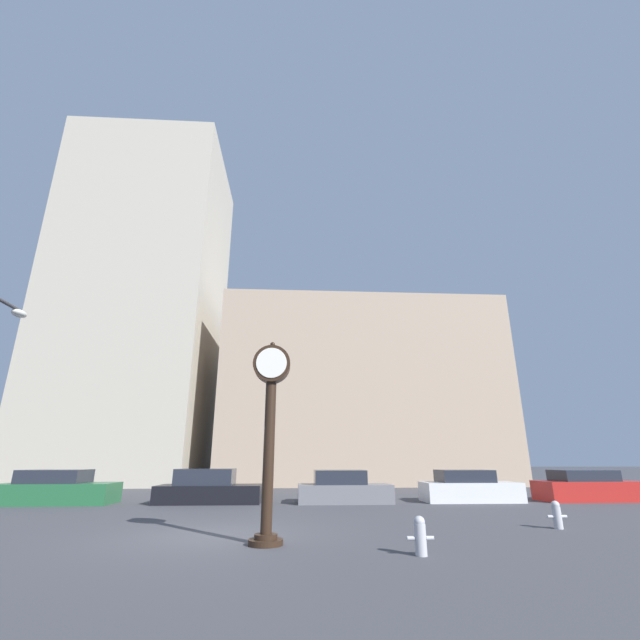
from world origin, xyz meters
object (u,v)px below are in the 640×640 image
at_px(car_grey, 343,489).
at_px(fire_hydrant_near, 557,514).
at_px(car_white, 469,488).
at_px(car_green, 57,489).
at_px(street_clock, 270,416).
at_px(fire_hydrant_far, 420,535).
at_px(car_red, 589,488).
at_px(car_black, 209,489).

height_order(car_grey, fire_hydrant_near, car_grey).
height_order(car_grey, car_white, same).
xyz_separation_m(car_green, car_grey, (11.90, -0.18, -0.02)).
distance_m(car_white, fire_hydrant_near, 7.60).
relative_size(car_green, fire_hydrant_near, 6.54).
relative_size(street_clock, car_grey, 1.14).
xyz_separation_m(car_green, fire_hydrant_near, (16.82, -7.55, -0.22)).
height_order(car_white, fire_hydrant_far, car_white).
bearing_deg(car_red, car_white, 179.98).
xyz_separation_m(street_clock, car_white, (8.28, 9.39, -2.15)).
relative_size(car_black, car_white, 1.04).
distance_m(fire_hydrant_near, fire_hydrant_far, 5.53).
bearing_deg(street_clock, fire_hydrant_far, -22.51).
height_order(car_black, car_red, car_black).
height_order(car_grey, fire_hydrant_far, car_grey).
height_order(car_white, car_red, car_white).
xyz_separation_m(car_red, fire_hydrant_near, (-6.14, -7.62, -0.20)).
bearing_deg(fire_hydrant_far, car_black, 119.47).
relative_size(car_white, fire_hydrant_far, 5.88).
distance_m(car_black, fire_hydrant_near, 13.08).
distance_m(car_green, fire_hydrant_far, 16.19).
height_order(car_green, car_grey, car_green).
height_order(car_grey, car_red, car_grey).
distance_m(car_white, car_red, 5.50).
height_order(car_black, car_white, car_black).
bearing_deg(fire_hydrant_near, car_black, 144.40).
height_order(street_clock, car_grey, street_clock).
bearing_deg(street_clock, car_white, 48.61).
bearing_deg(car_green, street_clock, -46.71).
xyz_separation_m(car_white, fire_hydrant_far, (-5.24, -10.65, -0.20)).
bearing_deg(car_red, fire_hydrant_far, -135.62).
bearing_deg(car_white, fire_hydrant_near, -94.04).
relative_size(car_grey, fire_hydrant_far, 5.60).
height_order(street_clock, car_black, street_clock).
bearing_deg(car_red, car_grey, -179.23).
height_order(car_black, car_grey, car_black).
xyz_separation_m(fire_hydrant_near, fire_hydrant_far, (-4.60, -3.08, 0.01)).
xyz_separation_m(street_clock, car_red, (13.77, 9.44, -2.15)).
distance_m(car_green, car_white, 17.46).
height_order(fire_hydrant_near, fire_hydrant_far, fire_hydrant_far).
bearing_deg(car_green, car_black, -0.54).
bearing_deg(fire_hydrant_near, car_white, 85.15).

